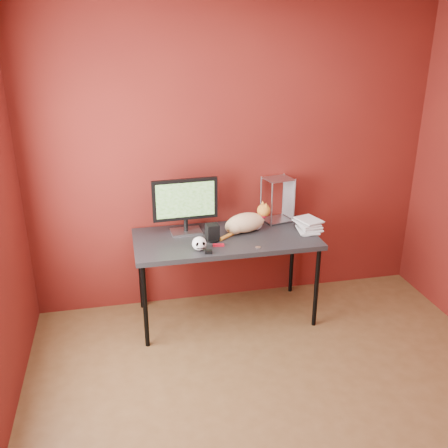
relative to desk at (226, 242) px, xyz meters
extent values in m
cube|color=#53371C|center=(0.15, -1.37, -0.70)|extent=(3.50, 3.50, 0.01)
cube|color=#581310|center=(0.15, 0.38, 0.60)|extent=(3.50, 0.02, 2.60)
cube|color=black|center=(0.00, 0.00, 0.03)|extent=(1.50, 0.70, 0.04)
cylinder|color=black|center=(-0.70, -0.30, -0.34)|extent=(0.04, 0.04, 0.71)
cylinder|color=black|center=(0.70, -0.30, -0.34)|extent=(0.04, 0.04, 0.71)
cylinder|color=black|center=(-0.70, 0.30, -0.34)|extent=(0.04, 0.04, 0.71)
cylinder|color=black|center=(0.70, 0.30, -0.34)|extent=(0.04, 0.04, 0.71)
cube|color=#A2A2A7|center=(-0.31, 0.16, 0.06)|extent=(0.26, 0.19, 0.02)
cylinder|color=black|center=(-0.31, 0.16, 0.12)|extent=(0.03, 0.03, 0.11)
cube|color=black|center=(-0.31, 0.16, 0.34)|extent=(0.54, 0.06, 0.35)
cube|color=#204D14|center=(-0.31, 0.16, 0.34)|extent=(0.48, 0.03, 0.29)
ellipsoid|color=orange|center=(0.19, 0.07, 0.13)|extent=(0.38, 0.26, 0.16)
ellipsoid|color=orange|center=(0.09, 0.05, 0.12)|extent=(0.19, 0.19, 0.13)
sphere|color=white|center=(0.28, 0.10, 0.11)|extent=(0.11, 0.11, 0.11)
sphere|color=orange|center=(0.35, 0.12, 0.21)|extent=(0.11, 0.11, 0.11)
cone|color=orange|center=(0.37, 0.09, 0.27)|extent=(0.04, 0.04, 0.05)
cone|color=orange|center=(0.35, 0.14, 0.27)|extent=(0.04, 0.04, 0.05)
cylinder|color=#B10B29|center=(0.34, 0.11, 0.17)|extent=(0.08, 0.08, 0.01)
cylinder|color=orange|center=(0.01, -0.02, 0.07)|extent=(0.16, 0.14, 0.03)
ellipsoid|color=white|center=(-0.26, -0.21, 0.11)|extent=(0.11, 0.11, 0.11)
ellipsoid|color=black|center=(-0.28, -0.26, 0.12)|extent=(0.03, 0.01, 0.03)
ellipsoid|color=black|center=(-0.23, -0.26, 0.12)|extent=(0.03, 0.01, 0.03)
cube|color=black|center=(-0.26, -0.26, 0.09)|extent=(0.06, 0.01, 0.01)
cylinder|color=black|center=(-0.12, -0.05, 0.06)|extent=(0.12, 0.12, 0.02)
cube|color=black|center=(-0.12, -0.05, 0.13)|extent=(0.11, 0.10, 0.12)
imported|color=beige|center=(0.63, -0.01, 0.16)|extent=(0.19, 0.24, 0.22)
imported|color=beige|center=(0.63, -0.01, 0.38)|extent=(0.17, 0.23, 0.22)
imported|color=beige|center=(0.63, -0.01, 0.60)|extent=(0.18, 0.23, 0.22)
imported|color=beige|center=(0.63, -0.01, 0.83)|extent=(0.20, 0.25, 0.22)
imported|color=beige|center=(0.63, -0.01, 1.05)|extent=(0.22, 0.26, 0.22)
cylinder|color=#A2A2A7|center=(0.41, 0.17, 0.25)|extent=(0.01, 0.01, 0.40)
cylinder|color=#A2A2A7|center=(0.64, 0.17, 0.25)|extent=(0.01, 0.01, 0.40)
cylinder|color=#A2A2A7|center=(0.41, 0.36, 0.25)|extent=(0.01, 0.01, 0.40)
cylinder|color=#A2A2A7|center=(0.64, 0.36, 0.25)|extent=(0.01, 0.01, 0.40)
cube|color=#A2A2A7|center=(0.52, 0.26, 0.06)|extent=(0.27, 0.24, 0.01)
cube|color=#A2A2A7|center=(0.52, 0.26, 0.44)|extent=(0.27, 0.24, 0.01)
cube|color=#AE0D1D|center=(-0.10, -0.17, 0.06)|extent=(0.09, 0.04, 0.02)
cube|color=black|center=(-0.20, -0.29, 0.06)|extent=(0.06, 0.04, 0.03)
cylinder|color=#A2A2A7|center=(0.20, -0.26, 0.05)|extent=(0.04, 0.04, 0.00)
camera|label=1|loc=(-0.81, -3.68, 1.65)|focal=40.00mm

